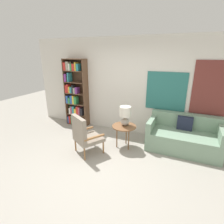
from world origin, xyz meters
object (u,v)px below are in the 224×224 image
bookshelf (75,96)px  table_lamp (125,115)px  couch (183,137)px  side_table (124,128)px  armchair (84,134)px

bookshelf → table_lamp: bookshelf is taller
couch → side_table: 1.46m
armchair → couch: size_ratio=0.57×
armchair → side_table: armchair is taller
bookshelf → armchair: (1.24, -1.47, -0.46)m
bookshelf → table_lamp: bearing=-21.0°
couch → table_lamp: 1.52m
bookshelf → armchair: bookshelf is taller
bookshelf → table_lamp: (1.98, -0.76, -0.12)m
armchair → couch: (2.08, 1.18, -0.20)m
table_lamp → bookshelf: bearing=159.0°
bookshelf → couch: bearing=-4.9°
armchair → side_table: 0.99m
side_table → table_lamp: (0.01, 0.04, 0.33)m
bookshelf → couch: bookshelf is taller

